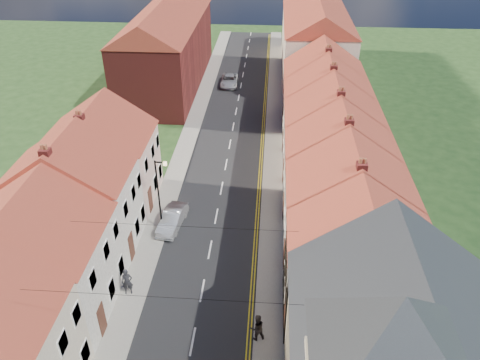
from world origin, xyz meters
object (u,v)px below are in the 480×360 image
(pedestrian_left, at_px, (127,282))
(lamppost, at_px, (159,192))
(car_distant, at_px, (229,81))
(car_mid, at_px, (172,219))
(pedestrian_right, at_px, (257,327))

(pedestrian_left, bearing_deg, lamppost, 68.10)
(car_distant, bearing_deg, lamppost, -95.57)
(lamppost, relative_size, car_mid, 1.48)
(car_distant, xyz_separation_m, pedestrian_left, (-3.16, -36.62, 0.43))
(car_mid, xyz_separation_m, pedestrian_right, (6.90, -10.09, 0.36))
(lamppost, relative_size, pedestrian_right, 3.31)
(lamppost, height_order, car_distant, lamppost)
(car_mid, distance_m, pedestrian_left, 7.31)
(car_distant, distance_m, pedestrian_left, 36.76)
(car_mid, xyz_separation_m, car_distant, (1.70, 29.47, -0.03))
(car_mid, bearing_deg, pedestrian_left, -93.65)
(lamppost, height_order, car_mid, lamppost)
(lamppost, distance_m, car_distant, 30.23)
(car_mid, relative_size, pedestrian_right, 2.23)
(car_mid, bearing_deg, lamppost, -131.26)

